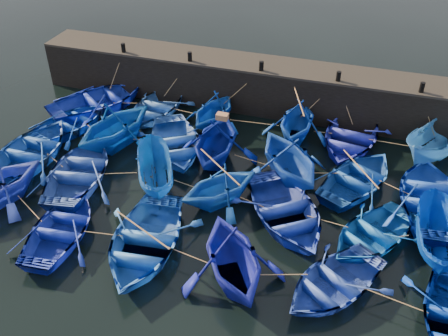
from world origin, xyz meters
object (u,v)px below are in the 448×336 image
(boat_0, at_px, (99,100))
(boat_8, at_px, (175,142))
(wooden_crate, at_px, (222,117))
(boat_13, at_px, (31,151))

(boat_0, bearing_deg, boat_8, -169.27)
(boat_8, relative_size, wooden_crate, 9.45)
(boat_13, xyz_separation_m, wooden_crate, (8.74, 2.63, 1.96))
(boat_8, bearing_deg, boat_13, 173.11)
(boat_8, xyz_separation_m, boat_13, (-6.24, -2.82, 0.04))
(boat_0, distance_m, boat_8, 6.26)
(boat_13, distance_m, wooden_crate, 9.34)
(boat_13, bearing_deg, boat_8, -155.71)
(wooden_crate, bearing_deg, boat_13, -163.24)
(boat_8, distance_m, wooden_crate, 3.21)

